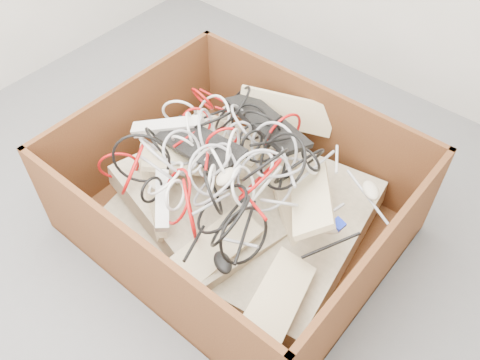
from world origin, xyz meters
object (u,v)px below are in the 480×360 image
Objects in this scene: cardboard_box at (234,207)px; power_strip_left at (167,127)px; power_strip_right at (162,200)px; vga_plug at (338,224)px.

power_strip_left is (-0.39, 0.01, 0.24)m from cardboard_box.
cardboard_box is 3.94× the size of power_strip_left.
cardboard_box is at bearing 110.12° from power_strip_right.
power_strip_right is 5.89× the size of vga_plug.
vga_plug is (0.60, 0.33, 0.02)m from power_strip_right.
power_strip_left is 0.39m from power_strip_right.
power_strip_right reaches higher than vga_plug.
power_strip_right is (0.26, -0.29, -0.04)m from power_strip_left.
power_strip_left is 1.24× the size of power_strip_right.
cardboard_box is 4.90× the size of power_strip_right.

